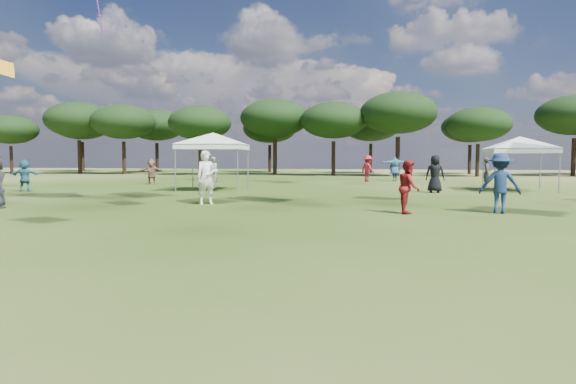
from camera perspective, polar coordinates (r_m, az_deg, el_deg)
name	(u,v)px	position (r m, az deg, el deg)	size (l,w,h in m)	color
tree_line	(387,119)	(47.99, 11.69, 8.48)	(108.78, 17.63, 7.77)	black
tent_left	(213,135)	(24.72, -8.85, 6.67)	(6.46, 6.46, 3.23)	gray
tent_right	(520,139)	(27.00, 25.77, 5.69)	(6.13, 6.13, 3.04)	gray
festival_crowd	(326,173)	(25.21, 4.49, 2.25)	(31.38, 22.32, 1.92)	maroon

